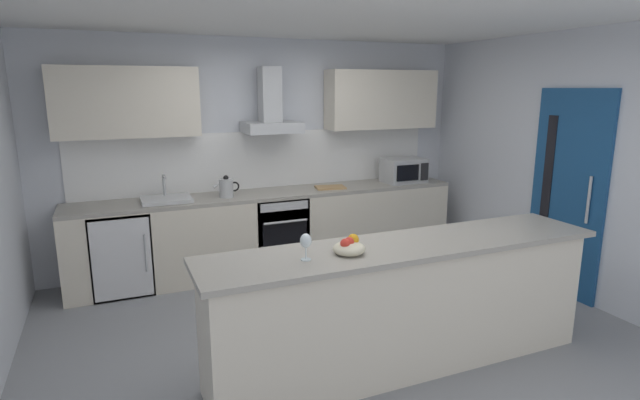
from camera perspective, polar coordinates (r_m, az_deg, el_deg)
The scene contains 18 objects.
ground at distance 4.51m, azimuth 1.57°, elevation -14.58°, with size 5.98×4.98×0.02m, color gray.
ceiling at distance 4.05m, azimuth 1.81°, elevation 20.54°, with size 5.98×4.98×0.02m, color white.
wall_back at distance 5.98m, azimuth -6.59°, elevation 5.33°, with size 5.98×0.12×2.60m, color silver.
wall_right at distance 5.63m, azimuth 26.03°, elevation 3.68°, with size 0.12×4.98×2.60m, color silver.
backsplash_tile at distance 5.92m, azimuth -6.37°, elevation 4.58°, with size 4.23×0.02×0.66m, color white.
counter_back at distance 5.80m, azimuth -5.30°, elevation -3.46°, with size 4.38×0.60×0.90m.
counter_island at distance 3.83m, azimuth 9.56°, elevation -11.70°, with size 3.03×0.64×0.96m.
upper_cabinets at distance 5.72m, azimuth -6.07°, elevation 11.14°, with size 4.33×0.32×0.70m.
side_door at distance 5.53m, azimuth 26.27°, elevation 0.64°, with size 0.08×0.85×2.05m.
oven at distance 5.78m, azimuth -4.93°, elevation -3.40°, with size 0.60×0.62×0.80m.
refrigerator at distance 5.53m, azimuth -21.67°, elevation -5.41°, with size 0.58×0.60×0.85m.
microwave at distance 6.32m, azimuth 9.50°, elevation 3.35°, with size 0.50×0.38×0.30m.
sink at distance 5.44m, azimuth -17.07°, elevation 0.14°, with size 0.50×0.40×0.26m.
kettle at distance 5.47m, azimuth -10.59°, elevation 1.40°, with size 0.29×0.15×0.24m.
range_hood at distance 5.68m, azimuth -5.60°, elevation 9.91°, with size 0.62×0.45×0.72m.
wine_glass at distance 3.23m, azimuth -1.62°, elevation -4.76°, with size 0.08×0.08×0.18m.
fruit_bowl at distance 3.38m, azimuth 3.34°, elevation -5.37°, with size 0.22×0.22×0.13m.
chopping_board at distance 5.88m, azimuth 1.18°, elevation 1.45°, with size 0.34×0.22×0.02m, color tan.
Camera 1 is at (-1.68, -3.64, 2.05)m, focal length 28.17 mm.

